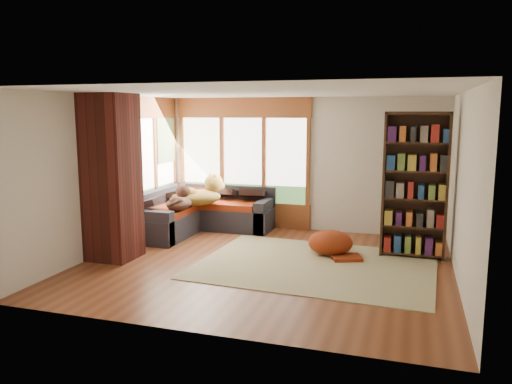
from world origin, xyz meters
The scene contains 17 objects.
floor centered at (0.00, 0.00, 0.00)m, with size 5.50×5.50×0.00m, color brown.
ceiling centered at (0.00, 0.00, 2.60)m, with size 5.50×5.50×0.00m, color white.
wall_back centered at (0.00, 2.50, 1.30)m, with size 5.50×0.04×2.60m, color silver.
wall_front centered at (0.00, -2.50, 1.30)m, with size 5.50×0.04×2.60m, color silver.
wall_left centered at (-2.75, 0.00, 1.30)m, with size 0.04×5.00×2.60m, color silver.
wall_right centered at (2.75, 0.00, 1.30)m, with size 0.04×5.00×2.60m, color silver.
windows_back centered at (-1.20, 2.47, 1.35)m, with size 2.82×0.10×1.90m.
windows_left centered at (-2.72, 1.20, 1.35)m, with size 0.10×2.62×1.90m.
roller_blind centered at (-2.69, 2.03, 1.75)m, with size 0.03×0.72×0.90m, color #77915D.
brick_chimney centered at (-2.40, -0.35, 1.30)m, with size 0.70×0.70×2.60m, color #471914.
sectional_sofa centered at (-1.95, 1.70, 0.30)m, with size 2.20×2.20×0.80m.
area_rug centered at (0.75, 0.20, 0.01)m, with size 3.49×2.67×0.01m, color beige.
bookshelf centered at (2.14, 1.16, 1.16)m, with size 1.00×0.33×2.32m.
pouf centered at (0.86, 0.89, 0.21)m, with size 0.73×0.73×0.39m, color maroon.
dog_tan centered at (-1.72, 1.59, 0.79)m, with size 1.02×1.03×0.51m.
dog_brindle centered at (-1.93, 1.08, 0.73)m, with size 0.52×0.75×0.39m.
throw_pillows centered at (-1.92, 1.85, 0.80)m, with size 1.98×1.68×0.45m.
Camera 1 is at (2.08, -7.06, 2.31)m, focal length 35.00 mm.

